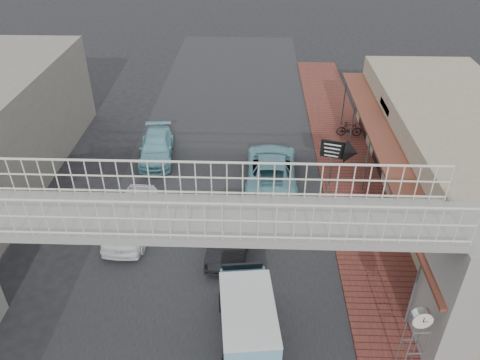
# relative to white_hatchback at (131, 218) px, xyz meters

# --- Properties ---
(ground) EXTENTS (120.00, 120.00, 0.00)m
(ground) POSITION_rel_white_hatchback_xyz_m (3.53, -1.57, -0.72)
(ground) COLOR black
(ground) RESTS_ON ground
(road_strip) EXTENTS (10.00, 60.00, 0.01)m
(road_strip) POSITION_rel_white_hatchback_xyz_m (3.53, -1.57, -0.72)
(road_strip) COLOR black
(road_strip) RESTS_ON ground
(sidewalk) EXTENTS (3.00, 40.00, 0.10)m
(sidewalk) POSITION_rel_white_hatchback_xyz_m (10.03, 1.43, -0.67)
(sidewalk) COLOR brown
(sidewalk) RESTS_ON ground
(shophouse_row) EXTENTS (7.20, 18.00, 4.00)m
(shophouse_row) POSITION_rel_white_hatchback_xyz_m (14.50, 2.43, 1.29)
(shophouse_row) COLOR gray
(shophouse_row) RESTS_ON ground
(footbridge) EXTENTS (16.40, 2.40, 6.34)m
(footbridge) POSITION_rel_white_hatchback_xyz_m (3.53, -5.57, 2.45)
(footbridge) COLOR gray
(footbridge) RESTS_ON ground
(white_hatchback) EXTENTS (1.86, 4.30, 1.44)m
(white_hatchback) POSITION_rel_white_hatchback_xyz_m (0.00, 0.00, 0.00)
(white_hatchback) COLOR white
(white_hatchback) RESTS_ON ground
(dark_sedan) EXTENTS (1.93, 4.32, 1.38)m
(dark_sedan) POSITION_rel_white_hatchback_xyz_m (4.30, -0.77, -0.03)
(dark_sedan) COLOR black
(dark_sedan) RESTS_ON ground
(angkot_curb) EXTENTS (2.57, 5.34, 1.47)m
(angkot_curb) POSITION_rel_white_hatchback_xyz_m (6.03, 4.13, 0.01)
(angkot_curb) COLOR #68A7B5
(angkot_curb) RESTS_ON ground
(angkot_far) EXTENTS (2.10, 4.28, 1.20)m
(angkot_far) POSITION_rel_white_hatchback_xyz_m (-0.08, 6.22, -0.12)
(angkot_far) COLOR #7BC6D5
(angkot_far) RESTS_ON ground
(angkot_van) EXTENTS (2.10, 3.94, 1.85)m
(angkot_van) POSITION_rel_white_hatchback_xyz_m (5.04, -5.49, 0.45)
(angkot_van) COLOR black
(angkot_van) RESTS_ON ground
(motorcycle_near) EXTENTS (1.66, 0.60, 0.87)m
(motorcycle_near) POSITION_rel_white_hatchback_xyz_m (10.60, 1.99, -0.19)
(motorcycle_near) COLOR black
(motorcycle_near) RESTS_ON sidewalk
(motorcycle_far) EXTENTS (1.48, 0.49, 0.88)m
(motorcycle_far) POSITION_rel_white_hatchback_xyz_m (10.62, 8.85, -0.18)
(motorcycle_far) COLOR black
(motorcycle_far) RESTS_ON sidewalk
(street_clock) EXTENTS (0.67, 0.56, 2.71)m
(street_clock) POSITION_rel_white_hatchback_xyz_m (9.93, -6.48, 1.62)
(street_clock) COLOR #59595B
(street_clock) RESTS_ON sidewalk
(arrow_sign) EXTENTS (1.76, 1.17, 2.91)m
(arrow_sign) POSITION_rel_white_hatchback_xyz_m (9.40, 2.83, 1.73)
(arrow_sign) COLOR #59595B
(arrow_sign) RESTS_ON sidewalk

